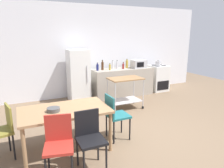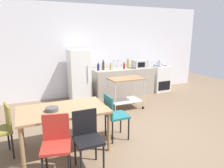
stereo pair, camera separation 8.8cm
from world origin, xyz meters
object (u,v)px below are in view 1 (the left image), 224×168
object	(u,v)px
fruit_bowl	(53,110)
chair_red	(59,142)
kitchen_cart	(125,88)
bottle_vinegar	(110,67)
chair_teal	(115,114)
microwave	(139,64)
kettle	(158,63)
bottle_sesame_oil	(102,66)
bottle_hot_sauce	(127,64)
bottle_soy_sauce	(113,65)
refrigerator	(78,75)
bottle_wine	(123,66)
chair_black	(90,136)
bottle_olive_oil	(97,67)
chair_olive	(2,129)
bottle_soda	(117,65)
dining_table	(65,113)
stove_oven	(158,78)

from	to	relation	value
fruit_bowl	chair_red	bearing A→B (deg)	-94.30
kitchen_cart	bottle_vinegar	bearing A→B (deg)	89.37
chair_teal	microwave	world-z (taller)	microwave
microwave	kettle	world-z (taller)	microwave
bottle_sesame_oil	bottle_hot_sauce	xyz separation A→B (m)	(0.88, 0.02, -0.00)
bottle_soy_sauce	bottle_hot_sauce	world-z (taller)	bottle_hot_sauce
refrigerator	bottle_wine	world-z (taller)	refrigerator
chair_black	bottle_olive_oil	world-z (taller)	bottle_olive_oil
kitchen_cart	bottle_soy_sauce	world-z (taller)	bottle_soy_sauce
chair_olive	chair_black	size ratio (longest dim) A/B	1.00
bottle_sesame_oil	bottle_soy_sauce	bearing A→B (deg)	4.98
chair_olive	bottle_sesame_oil	bearing A→B (deg)	118.59
chair_red	microwave	bearing A→B (deg)	57.01
chair_red	kettle	size ratio (longest dim) A/B	3.71
refrigerator	bottle_olive_oil	xyz separation A→B (m)	(0.58, -0.10, 0.23)
bottle_olive_oil	bottle_soy_sauce	bearing A→B (deg)	7.23
chair_red	bottle_soda	xyz separation A→B (m)	(2.52, 3.27, 0.49)
dining_table	bottle_soy_sauce	size ratio (longest dim) A/B	5.60
bottle_hot_sauce	bottle_soda	bearing A→B (deg)	174.61
kettle	chair_black	bearing A→B (deg)	-138.76
chair_red	chair_olive	distance (m)	1.10
bottle_soy_sauce	bottle_hot_sauce	distance (m)	0.51
kitchen_cart	bottle_hot_sauce	xyz separation A→B (m)	(0.68, 1.18, 0.46)
bottle_soy_sauce	bottle_soda	distance (m)	0.17
kitchen_cart	bottle_sesame_oil	bearing A→B (deg)	99.43
chair_red	chair_olive	bearing A→B (deg)	145.62
bottle_olive_oil	bottle_vinegar	world-z (taller)	bottle_olive_oil
chair_black	refrigerator	size ratio (longest dim) A/B	0.57
bottle_sesame_oil	bottle_hot_sauce	size ratio (longest dim) A/B	1.05
chair_olive	bottle_soda	bearing A→B (deg)	114.17
stove_oven	microwave	size ratio (longest dim) A/B	2.00
dining_table	chair_olive	xyz separation A→B (m)	(-0.98, 0.15, -0.15)
chair_red	chair_black	distance (m)	0.46
bottle_soy_sauce	bottle_soda	size ratio (longest dim) A/B	1.02
bottle_hot_sauce	kettle	bearing A→B (deg)	-6.95
dining_table	refrigerator	xyz separation A→B (m)	(0.98, 2.61, 0.10)
chair_red	refrigerator	world-z (taller)	refrigerator
refrigerator	bottle_vinegar	distance (m)	1.00
bottle_olive_oil	bottle_hot_sauce	distance (m)	1.06
chair_red	chair_olive	world-z (taller)	same
bottle_wine	chair_black	bearing A→B (deg)	-125.14
bottle_hot_sauce	kitchen_cart	bearing A→B (deg)	-120.19
chair_red	microwave	world-z (taller)	microwave
stove_oven	bottle_olive_oil	xyz separation A→B (m)	(-2.32, -0.02, 0.55)
bottle_soda	kitchen_cart	bearing A→B (deg)	-105.92
stove_oven	kettle	world-z (taller)	kettle
bottle_sesame_oil	kettle	bearing A→B (deg)	-3.32
refrigerator	bottle_wine	bearing A→B (deg)	-6.12
chair_olive	kitchen_cart	distance (m)	3.17
bottle_soda	bottle_wine	size ratio (longest dim) A/B	1.19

